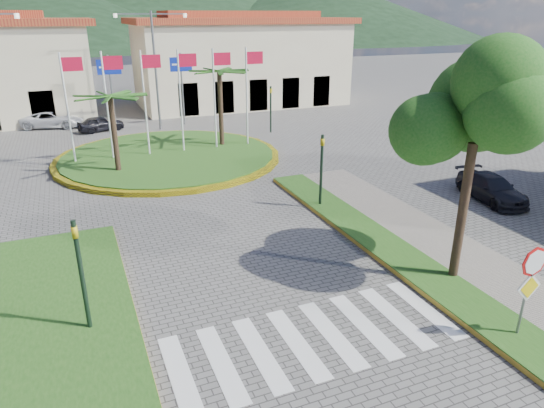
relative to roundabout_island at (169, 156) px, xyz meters
name	(u,v)px	position (x,y,z in m)	size (l,w,h in m)	color
verge_right	(513,336)	(4.80, -20.00, -0.08)	(1.60, 28.00, 0.18)	#1F4E16
median_left	(36,353)	(-6.50, -16.00, -0.08)	(5.00, 14.00, 0.18)	#1F4E16
crosswalk	(311,339)	(0.00, -18.00, -0.17)	(8.00, 3.00, 0.01)	silver
roundabout_island	(169,156)	(0.00, 0.00, 0.00)	(12.70, 12.70, 6.00)	yellow
stop_sign	(530,278)	(4.90, -20.04, 1.62)	(0.80, 0.11, 2.65)	slate
deciduous_tree	(478,116)	(5.50, -17.00, 5.00)	(3.60, 3.60, 6.80)	black
traffic_light_left	(80,267)	(-5.20, -15.50, 1.77)	(0.15, 0.18, 3.20)	black
traffic_light_right	(322,164)	(4.50, -10.00, 1.77)	(0.15, 0.18, 3.20)	black
traffic_light_far	(271,105)	(8.00, 4.00, 1.77)	(0.18, 0.15, 3.20)	black
direction_sign_west	(110,80)	(-2.00, 8.97, 3.36)	(1.60, 0.14, 5.20)	slate
direction_sign_east	(182,77)	(3.00, 8.97, 3.36)	(1.60, 0.14, 5.20)	slate
street_lamp_centre	(155,65)	(1.00, 8.00, 4.32)	(4.80, 0.16, 8.00)	slate
building_right	(240,60)	(10.00, 16.00, 3.73)	(19.08, 9.54, 8.05)	beige
hill_far_east	(322,10)	(70.00, 113.00, 8.83)	(120.00, 120.00, 18.00)	black
hill_near_back	(32,13)	(-10.00, 108.00, 7.83)	(110.00, 110.00, 16.00)	black
white_van	(52,120)	(-6.19, 11.60, 0.42)	(1.97, 4.26, 1.18)	silver
car_dark_a	(101,124)	(-3.00, 9.04, 0.37)	(1.27, 3.16, 1.08)	black
car_dark_b	(174,106)	(3.11, 13.24, 0.49)	(1.41, 4.04, 1.33)	black
car_side_right	(491,188)	(12.00, -12.11, 0.38)	(1.56, 3.83, 1.11)	black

